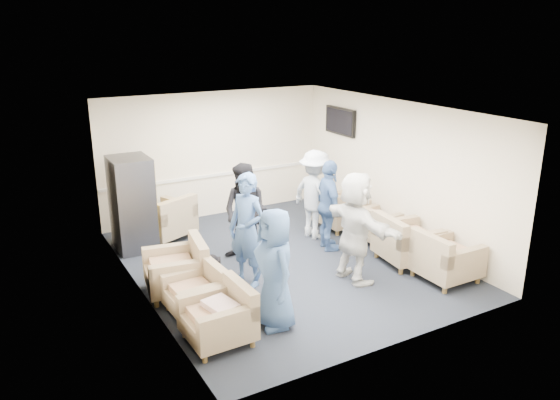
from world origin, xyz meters
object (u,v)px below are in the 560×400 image
armchair_left_near (222,318)px  vending_machine (133,204)px  person_front_left (275,269)px  person_mid_left (247,230)px  armchair_left_far (180,271)px  armchair_right_near (443,260)px  person_mid_right (329,206)px  armchair_right_midnear (405,243)px  armchair_right_far (339,212)px  armchair_left_mid (199,294)px  person_back_left (246,213)px  armchair_right_midfar (373,225)px  person_back_right (315,195)px  person_front_right (355,227)px  armchair_corner (167,221)px

armchair_left_near → vending_machine: bearing=-179.2°
person_front_left → person_mid_left: person_mid_left is taller
armchair_left_far → armchair_right_near: armchair_left_far is taller
armchair_left_far → armchair_right_near: size_ratio=1.14×
armchair_left_near → armchair_right_near: 3.89m
armchair_right_near → person_mid_right: bearing=24.1°
armchair_left_near → armchair_right_midnear: bearing=99.8°
armchair_left_near → vending_machine: vending_machine is taller
armchair_right_far → person_mid_right: size_ratio=0.53×
armchair_left_mid → person_front_left: person_front_left is taller
vending_machine → person_back_left: person_back_left is taller
armchair_right_midfar → vending_machine: size_ratio=0.50×
armchair_left_mid → armchair_left_far: size_ratio=0.77×
armchair_right_near → armchair_left_near: bearing=88.7°
armchair_left_mid → person_front_left: (0.80, -0.84, 0.55)m
armchair_right_midnear → vending_machine: size_ratio=0.59×
armchair_left_mid → person_front_left: bearing=41.1°
vending_machine → person_back_right: (3.24, -1.18, -0.00)m
person_front_left → person_front_right: 1.92m
person_mid_left → armchair_right_midfar: bearing=74.3°
armchair_right_midnear → armchair_right_midfar: size_ratio=1.19×
armchair_right_near → person_front_left: person_front_left is taller
armchair_left_mid → person_front_right: (2.61, -0.23, 0.61)m
armchair_right_near → person_mid_left: (-2.83, 1.47, 0.56)m
armchair_left_mid → person_front_right: size_ratio=0.43×
armchair_left_mid → vending_machine: vending_machine is taller
armchair_left_far → person_back_right: bearing=116.1°
person_front_right → armchair_left_near: bearing=101.2°
armchair_left_near → armchair_left_far: bearing=178.9°
armchair_right_midnear → person_front_left: bearing=110.4°
armchair_left_near → armchair_left_far: size_ratio=0.82×
armchair_right_near → armchair_right_midnear: armchair_right_midnear is taller
vending_machine → armchair_left_mid: bearing=-87.2°
armchair_right_far → armchair_left_near: bearing=123.4°
armchair_left_far → armchair_right_midfar: 4.00m
armchair_left_near → armchair_right_midfar: (3.99, 1.83, -0.02)m
armchair_left_mid → person_front_right: 2.69m
person_back_right → armchair_right_near: bearing=-174.4°
vending_machine → armchair_right_near: bearing=-43.7°
armchair_right_far → person_front_right: 2.51m
vending_machine → person_mid_right: (3.12, -1.81, -0.02)m
armchair_right_midfar → armchair_left_mid: bearing=96.7°
person_mid_left → person_back_left: person_mid_left is taller
armchair_right_midnear → person_front_right: (-1.18, -0.11, 0.54)m
armchair_right_near → person_back_left: 3.40m
person_mid_right → armchair_left_mid: bearing=125.4°
armchair_right_near → person_mid_left: 3.24m
armchair_right_midfar → armchair_corner: armchair_corner is taller
armchair_left_far → person_mid_right: size_ratio=0.61×
person_back_left → armchair_left_near: bearing=-69.1°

